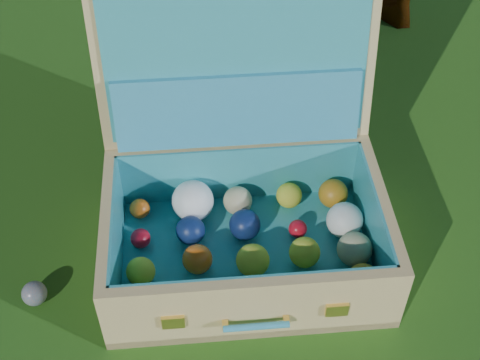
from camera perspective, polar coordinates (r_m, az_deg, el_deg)
name	(u,v)px	position (r m, az deg, el deg)	size (l,w,h in m)	color
ground	(279,218)	(1.78, 3.38, -3.26)	(60.00, 60.00, 0.00)	#215114
stray_ball	(34,293)	(1.67, -17.14, -9.24)	(0.06, 0.06, 0.06)	teal
suitcase	(244,185)	(1.61, 0.38, -0.39)	(0.71, 0.63, 0.64)	#DBBA76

